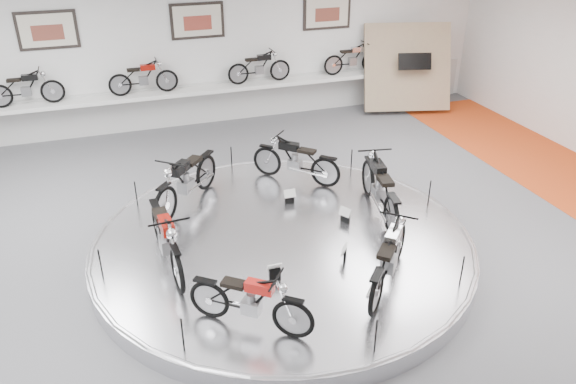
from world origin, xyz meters
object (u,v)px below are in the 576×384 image
object	(u,v)px
bike_d	(166,237)
display_platform	(283,245)
bike_e	(250,300)
bike_b	(296,160)
bike_f	(389,257)
bike_c	(186,179)
shelf	(204,90)
bike_a	(380,187)

from	to	relation	value
bike_d	display_platform	bearing A→B (deg)	91.14
display_platform	bike_e	distance (m)	2.35
bike_b	bike_f	size ratio (longest dim) A/B	0.96
display_platform	bike_c	bearing A→B (deg)	128.06
shelf	bike_f	world-z (taller)	bike_f
display_platform	shelf	bearing A→B (deg)	90.00
bike_c	bike_e	size ratio (longest dim) A/B	1.20
bike_c	bike_d	world-z (taller)	bike_c
display_platform	shelf	size ratio (longest dim) A/B	0.58
bike_b	bike_c	size ratio (longest dim) A/B	0.89
display_platform	bike_b	bearing A→B (deg)	64.57
bike_d	bike_f	xyz separation A→B (m)	(2.98, -1.58, -0.02)
bike_a	bike_b	bearing A→B (deg)	40.01
display_platform	bike_f	xyz separation A→B (m)	(1.03, -1.76, 0.65)
shelf	bike_e	xyz separation A→B (m)	(-1.12, -8.38, -0.26)
shelf	bike_f	size ratio (longest dim) A/B	6.52
bike_e	bike_f	distance (m)	2.16
bike_c	bike_f	bearing A→B (deg)	75.16
bike_a	bike_c	xyz separation A→B (m)	(-3.21, 1.45, -0.01)
bike_e	display_platform	bearing A→B (deg)	99.08
shelf	bike_d	xyz separation A→B (m)	(-1.94, -6.58, -0.18)
bike_e	bike_c	bearing A→B (deg)	131.57
display_platform	bike_a	xyz separation A→B (m)	(1.90, 0.22, 0.69)
display_platform	bike_f	distance (m)	2.14
shelf	bike_b	bearing A→B (deg)	-78.15
shelf	bike_e	world-z (taller)	bike_e
bike_b	bike_c	bearing A→B (deg)	50.85
shelf	bike_a	world-z (taller)	bike_a
shelf	bike_f	xyz separation A→B (m)	(1.03, -8.16, -0.20)
bike_c	bike_d	xyz separation A→B (m)	(-0.63, -1.85, -0.01)
shelf	bike_d	bearing A→B (deg)	-106.47
shelf	bike_b	xyz separation A→B (m)	(0.93, -4.44, -0.23)
bike_e	shelf	bearing A→B (deg)	120.97
bike_a	bike_e	distance (m)	3.74
bike_f	bike_b	bearing A→B (deg)	43.59
bike_a	bike_d	size ratio (longest dim) A/B	1.04
shelf	bike_a	bearing A→B (deg)	-72.90
display_platform	bike_a	size ratio (longest dim) A/B	3.49
bike_c	bike_d	bearing A→B (deg)	21.98
bike_d	bike_e	bearing A→B (deg)	20.47
display_platform	bike_d	distance (m)	2.06
display_platform	bike_d	xyz separation A→B (m)	(-1.94, -0.18, 0.67)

